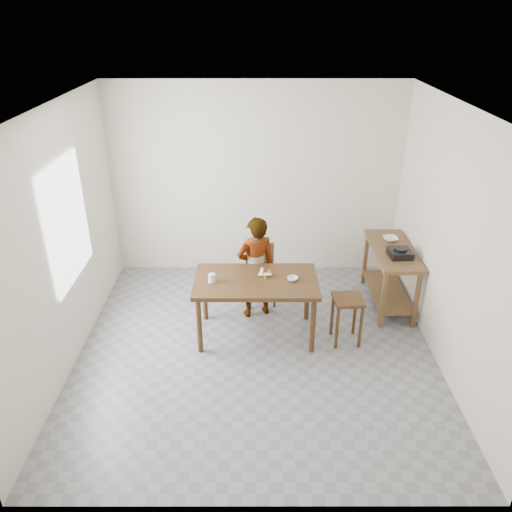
{
  "coord_description": "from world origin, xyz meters",
  "views": [
    {
      "loc": [
        -0.0,
        -4.61,
        3.54
      ],
      "look_at": [
        0.0,
        0.4,
        1.0
      ],
      "focal_mm": 35.0,
      "sensor_mm": 36.0,
      "label": 1
    }
  ],
  "objects_px": {
    "prep_counter": "(389,276)",
    "dining_chair": "(261,276)",
    "dining_table": "(256,308)",
    "child": "(256,268)",
    "stool": "(346,320)"
  },
  "relations": [
    {
      "from": "prep_counter",
      "to": "dining_chair",
      "type": "xyz_separation_m",
      "value": [
        -1.65,
        0.04,
        -0.02
      ]
    },
    {
      "from": "dining_table",
      "to": "dining_chair",
      "type": "distance_m",
      "value": 0.75
    },
    {
      "from": "dining_chair",
      "to": "prep_counter",
      "type": "bearing_deg",
      "value": -7.13
    },
    {
      "from": "dining_table",
      "to": "child",
      "type": "xyz_separation_m",
      "value": [
        -0.0,
        0.45,
        0.29
      ]
    },
    {
      "from": "child",
      "to": "dining_chair",
      "type": "bearing_deg",
      "value": -124.22
    },
    {
      "from": "dining_table",
      "to": "child",
      "type": "height_order",
      "value": "child"
    },
    {
      "from": "child",
      "to": "stool",
      "type": "height_order",
      "value": "child"
    },
    {
      "from": "child",
      "to": "stool",
      "type": "xyz_separation_m",
      "value": [
        1.04,
        -0.57,
        -0.37
      ]
    },
    {
      "from": "dining_table",
      "to": "prep_counter",
      "type": "bearing_deg",
      "value": 22.15
    },
    {
      "from": "prep_counter",
      "to": "stool",
      "type": "bearing_deg",
      "value": -129.55
    },
    {
      "from": "prep_counter",
      "to": "dining_table",
      "type": "bearing_deg",
      "value": -157.85
    },
    {
      "from": "dining_table",
      "to": "stool",
      "type": "height_order",
      "value": "dining_table"
    },
    {
      "from": "child",
      "to": "dining_chair",
      "type": "height_order",
      "value": "child"
    },
    {
      "from": "prep_counter",
      "to": "stool",
      "type": "distance_m",
      "value": 1.07
    },
    {
      "from": "child",
      "to": "stool",
      "type": "distance_m",
      "value": 1.25
    }
  ]
}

